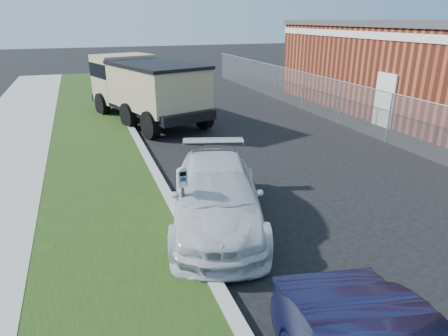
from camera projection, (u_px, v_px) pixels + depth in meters
name	position (u px, v px, depth m)	size (l,w,h in m)	color
ground	(295.00, 215.00, 9.25)	(120.00, 120.00, 0.00)	black
streetside	(40.00, 213.00, 9.23)	(6.12, 50.00, 0.15)	gray
chainlink_fence	(341.00, 94.00, 16.87)	(0.06, 30.06, 30.00)	slate
brick_building	(435.00, 65.00, 19.33)	(9.20, 14.20, 4.17)	maroon
parking_meter	(183.00, 187.00, 7.83)	(0.21, 0.15, 1.46)	#3F4247
white_wagon	(216.00, 194.00, 8.74)	(1.90, 4.68, 1.36)	silver
dump_truck	(144.00, 86.00, 17.35)	(4.49, 7.30, 2.69)	black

